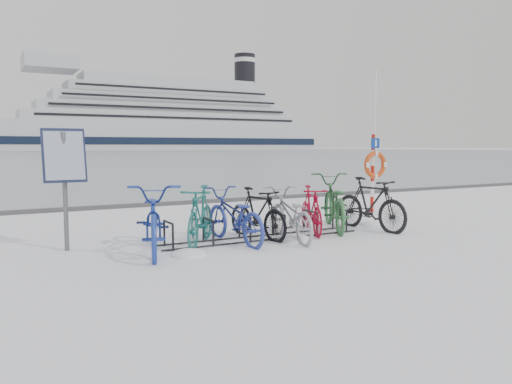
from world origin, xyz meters
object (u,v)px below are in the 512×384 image
object	(u,v)px
lifebuoy_station	(375,165)
cruise_ferry	(168,122)
bike_rack	(262,229)
info_board	(64,163)

from	to	relation	value
lifebuoy_station	cruise_ferry	bearing A→B (deg)	72.53
bike_rack	info_board	size ratio (longest dim) A/B	2.00
bike_rack	info_board	distance (m)	3.60
info_board	cruise_ferry	xyz separation A→B (m)	(70.45, 200.61, 10.60)
info_board	cruise_ferry	bearing A→B (deg)	69.93
bike_rack	cruise_ferry	bearing A→B (deg)	71.55
bike_rack	lifebuoy_station	xyz separation A→B (m)	(4.36, 1.84, 1.05)
bike_rack	lifebuoy_station	world-z (taller)	lifebuoy_station
bike_rack	info_board	world-z (taller)	info_board
bike_rack	cruise_ferry	world-z (taller)	cruise_ferry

